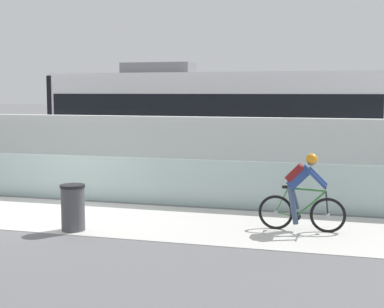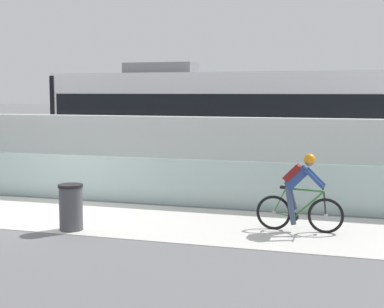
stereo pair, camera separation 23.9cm
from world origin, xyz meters
The scene contains 9 objects.
ground_plane centered at (0.00, 0.00, 0.00)m, with size 200.00×200.00×0.00m, color slate.
bike_path_deck centered at (0.00, 0.00, 0.01)m, with size 32.00×3.20×0.01m, color silver.
glass_parapet centered at (0.00, 1.85, 0.59)m, with size 32.00×0.05×1.17m, color #ADC6C1.
concrete_barrier_wall centered at (0.00, 3.65, 1.07)m, with size 32.00×0.36×2.15m, color silver.
tram_rail_near centered at (0.00, 6.13, 0.00)m, with size 32.00×0.08×0.01m, color #595654.
tram_rail_far centered at (0.00, 7.57, 0.00)m, with size 32.00×0.08×0.01m, color #595654.
tram centered at (2.44, 6.85, 1.89)m, with size 11.06×2.54×3.81m.
cyclist_on_bike centered at (5.92, 0.00, 0.80)m, with size 1.77×0.58×1.61m.
trash_bin centered at (1.42, -1.25, 0.48)m, with size 0.51×0.51×0.96m.
Camera 2 is at (7.10, -11.47, 2.85)m, focal length 53.00 mm.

